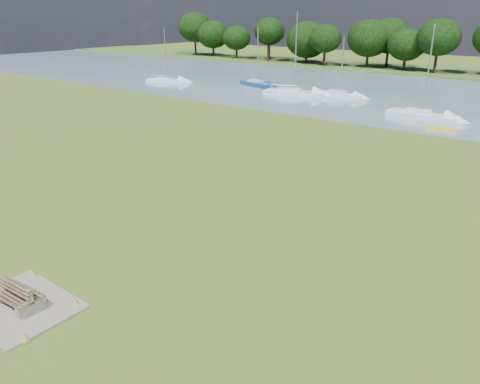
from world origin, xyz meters
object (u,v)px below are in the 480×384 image
Objects in this scene: kayak at (441,129)px; sailboat_2 at (293,91)px; sailboat_3 at (422,113)px; sailboat_7 at (166,79)px; sailboat_1 at (257,83)px; sailboat_0 at (339,94)px; bench_pair at (18,295)px.

sailboat_2 is at bearing 151.28° from kayak.
sailboat_3 reaches higher than sailboat_7.
sailboat_1 is 0.91× the size of sailboat_3.
sailboat_7 is (-13.74, -5.16, -0.10)m from sailboat_1.
sailboat_3 reaches higher than sailboat_1.
sailboat_2 is (8.34, -3.33, -0.03)m from sailboat_1.
sailboat_1 is (-13.99, 1.35, 0.04)m from sailboat_0.
kayak is 0.28× the size of sailboat_3.
kayak is at bearing -36.87° from sailboat_2.
bench_pair is 56.30m from sailboat_1.
sailboat_0 reaches higher than kayak.
kayak is 5.25m from sailboat_3.
sailboat_3 is 40.25m from sailboat_7.
sailboat_0 is (-11.49, 48.85, 0.03)m from bench_pair.
bench_pair is 0.75× the size of kayak.
sailboat_0 is 0.92× the size of sailboat_7.
bench_pair is 38.62m from kayak.
sailboat_1 is at bearing -2.50° from sailboat_7.
bench_pair is 0.19× the size of sailboat_2.
kayak is 22.90m from sailboat_2.
bench_pair is at bearing -87.09° from sailboat_3.
sailboat_0 is 0.89× the size of sailboat_1.
sailboat_2 is 18.59m from sailboat_3.
sailboat_3 is at bearing -1.58° from sailboat_1.
sailboat_7 is at bearing 127.07° from bench_pair.
sailboat_0 is at bearing 99.26° from bench_pair.
sailboat_7 reaches higher than sailboat_0.
sailboat_2 is at bearing -18.35° from sailboat_7.
bench_pair reaches higher than kayak.
bench_pair is 42.56m from sailboat_3.
kayak is at bearing -33.20° from sailboat_0.
kayak is at bearing -7.16° from sailboat_1.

